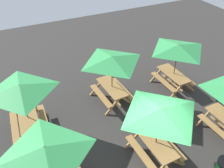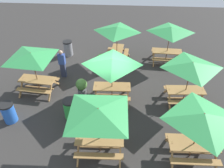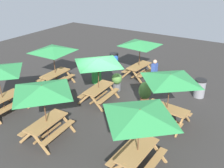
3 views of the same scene
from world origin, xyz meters
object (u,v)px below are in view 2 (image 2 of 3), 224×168
(trash_bin_gray, at_px, (68,48))
(potted_plant_0, at_px, (101,63))
(person_standing, at_px, (62,63))
(picnic_table_2, at_px, (191,68))
(trash_bin_green, at_px, (70,109))
(picnic_table_4, at_px, (98,115))
(trash_bin_blue, at_px, (9,112))
(picnic_table_1, at_px, (112,65))
(picnic_table_0, at_px, (32,58))
(picnic_table_3, at_px, (117,32))
(potted_plant_1, at_px, (82,87))
(picnic_table_5, at_px, (202,120))
(picnic_table_6, at_px, (170,32))

(trash_bin_gray, xyz_separation_m, potted_plant_0, (-2.40, 1.99, 0.23))
(person_standing, bearing_deg, picnic_table_2, 169.30)
(trash_bin_green, xyz_separation_m, person_standing, (1.09, -3.11, 0.39))
(picnic_table_4, xyz_separation_m, trash_bin_blue, (4.17, -1.32, -1.49))
(picnic_table_1, bearing_deg, trash_bin_blue, 20.79)
(potted_plant_0, bearing_deg, picnic_table_0, 31.00)
(picnic_table_2, xyz_separation_m, picnic_table_3, (3.48, -3.60, 0.00))
(picnic_table_2, height_order, trash_bin_green, picnic_table_2)
(potted_plant_1, bearing_deg, potted_plant_0, -110.57)
(picnic_table_4, relative_size, trash_bin_green, 2.88)
(picnic_table_1, height_order, picnic_table_3, same)
(picnic_table_4, distance_m, potted_plant_1, 3.80)
(picnic_table_2, xyz_separation_m, potted_plant_1, (5.05, -0.14, -1.44))
(picnic_table_1, distance_m, picnic_table_5, 4.49)
(picnic_table_4, bearing_deg, picnic_table_1, -96.15)
(picnic_table_1, distance_m, potted_plant_0, 2.62)
(picnic_table_0, relative_size, potted_plant_1, 2.84)
(trash_bin_gray, bearing_deg, potted_plant_0, 140.29)
(trash_bin_green, height_order, potted_plant_0, potted_plant_0)
(trash_bin_blue, xyz_separation_m, potted_plant_1, (-2.88, -1.96, 0.06))
(potted_plant_0, height_order, person_standing, person_standing)
(picnic_table_0, bearing_deg, trash_bin_green, 145.29)
(picnic_table_1, height_order, picnic_table_5, same)
(picnic_table_0, bearing_deg, picnic_table_6, -148.55)
(picnic_table_3, xyz_separation_m, person_standing, (2.92, 1.87, -1.10))
(picnic_table_5, distance_m, picnic_table_6, 6.89)
(picnic_table_2, distance_m, potted_plant_0, 4.97)
(picnic_table_3, distance_m, person_standing, 3.64)
(picnic_table_5, relative_size, trash_bin_blue, 2.38)
(picnic_table_2, bearing_deg, picnic_table_3, -49.21)
(picnic_table_6, xyz_separation_m, trash_bin_blue, (7.54, 5.57, -1.49))
(potted_plant_0, bearing_deg, picnic_table_6, -157.95)
(trash_bin_gray, relative_size, potted_plant_0, 0.77)
(picnic_table_6, distance_m, trash_bin_gray, 6.48)
(picnic_table_2, distance_m, trash_bin_green, 5.68)
(picnic_table_1, distance_m, trash_bin_blue, 5.01)
(picnic_table_6, height_order, person_standing, picnic_table_6)
(picnic_table_2, bearing_deg, person_standing, -18.36)
(picnic_table_1, xyz_separation_m, picnic_table_3, (-0.05, -3.58, 0.00))
(picnic_table_6, relative_size, trash_bin_green, 2.38)
(picnic_table_6, distance_m, potted_plant_1, 6.07)
(picnic_table_3, xyz_separation_m, trash_bin_blue, (4.46, 5.41, -1.49))
(potted_plant_0, bearing_deg, person_standing, 12.15)
(picnic_table_2, distance_m, potted_plant_1, 5.26)
(trash_bin_green, bearing_deg, person_standing, -70.65)
(trash_bin_green, bearing_deg, picnic_table_0, -40.00)
(trash_bin_gray, bearing_deg, trash_bin_blue, 78.23)
(picnic_table_0, bearing_deg, picnic_table_4, 141.23)
(picnic_table_2, distance_m, person_standing, 6.71)
(picnic_table_5, height_order, person_standing, picnic_table_5)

